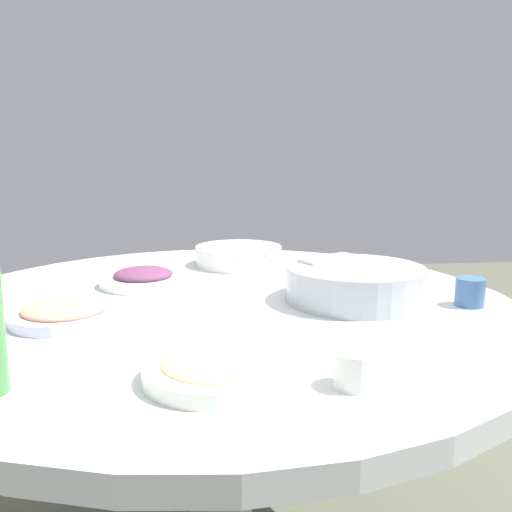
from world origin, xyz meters
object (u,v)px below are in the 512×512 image
Objects in this scene: round_dining_table at (219,354)px; dish_eggplant at (143,278)px; soup_bowl at (239,256)px; tea_cup_near at (355,369)px; tea_cup_far at (470,292)px; dish_noodles at (214,368)px; rice_bowl at (355,283)px; dish_shrimp at (65,312)px.

round_dining_table is 6.16× the size of dish_eggplant.
soup_bowl is 4.14× the size of tea_cup_near.
tea_cup_far is (-0.38, 0.37, 0.00)m from tea_cup_near.
soup_bowl reaches higher than dish_noodles.
soup_bowl is (-0.43, -0.23, -0.02)m from rice_bowl.
dish_eggplant is (-0.29, 0.13, 0.00)m from dish_shrimp.
dish_noodles is (0.43, -0.02, 0.14)m from round_dining_table.
rice_bowl reaches higher than dish_eggplant.
rice_bowl is at bearing 140.60° from dish_noodles.
dish_noodles is 0.21m from tea_cup_near.
dish_eggplant is at bearing -133.33° from round_dining_table.
soup_bowl reaches higher than dish_eggplant.
round_dining_table is 21.79× the size of tea_cup_near.
dish_noodles reaches higher than round_dining_table.
dish_eggplant is at bearing -112.32° from rice_bowl.
tea_cup_near is at bearing -16.06° from rice_bowl.
rice_bowl is 1.22× the size of soup_bowl.
dish_shrimp is 0.61m from tea_cup_near.
tea_cup_near is at bearing 53.37° from dish_shrimp.
round_dining_table is at bearing -99.85° from tea_cup_far.
rice_bowl is at bearing -105.48° from tea_cup_far.
dish_shrimp is (0.12, -0.31, 0.14)m from round_dining_table.
soup_bowl is 1.22× the size of dish_noodles.
dish_noodles is 0.96× the size of dish_eggplant.
tea_cup_far is at bearing 120.47° from dish_noodles.
rice_bowl is at bearing 97.97° from dish_shrimp.
tea_cup_far reaches higher than dish_eggplant.
rice_bowl is 0.49m from soup_bowl.
dish_noodles is at bearing -39.40° from rice_bowl.
dish_noodles is at bearing 14.94° from dish_eggplant.
soup_bowl is 1.17× the size of dish_eggplant.
dish_shrimp is 3.49× the size of tea_cup_near.
rice_bowl is 4.90× the size of tea_cup_far.
tea_cup_far is (0.07, 0.24, -0.01)m from rice_bowl.
dish_eggplant reaches higher than round_dining_table.
tea_cup_far reaches higher than soup_bowl.
dish_eggplant is (-0.20, -0.49, -0.02)m from rice_bowl.
rice_bowl reaches higher than soup_bowl.
rice_bowl is at bearing 28.33° from soup_bowl.
tea_cup_near is (0.36, 0.49, 0.01)m from dish_shrimp.
dish_eggplant is at bearing -165.06° from dish_noodles.
tea_cup_near is at bearing -43.98° from tea_cup_far.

